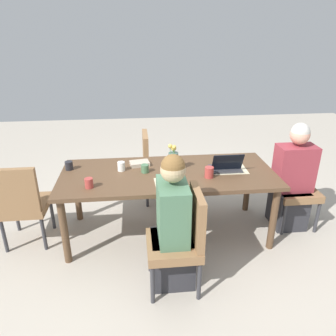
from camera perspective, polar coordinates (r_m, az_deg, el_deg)
name	(u,v)px	position (r m, az deg, el deg)	size (l,w,h in m)	color
ground_plane	(168,232)	(3.62, 0.00, -11.27)	(10.00, 10.00, 0.00)	#B2A899
dining_table	(168,179)	(3.30, 0.00, -1.94)	(2.17, 0.92, 0.72)	brown
chair_head_right_left_near	(294,182)	(3.85, 21.40, -2.27)	(0.44, 0.44, 0.90)	olive
person_head_right_left_near	(292,183)	(3.75, 21.14, -2.44)	(0.40, 0.36, 1.19)	#2D2D33
chair_near_left_mid	(182,236)	(2.70, 2.59, -11.96)	(0.44, 0.44, 0.90)	olive
person_near_left_mid	(173,229)	(2.72, 0.82, -10.87)	(0.36, 0.40, 1.19)	#2D2D33
chair_far_left_far	(155,164)	(4.06, -2.31, 0.76)	(0.44, 0.44, 0.90)	olive
chair_head_left_right_near	(22,202)	(3.49, -24.52, -5.45)	(0.44, 0.44, 0.90)	olive
flower_vase	(173,159)	(3.27, 0.94, 1.62)	(0.11, 0.10, 0.29)	#4C6B60
placemat_head_right_left_near	(229,169)	(3.39, 10.78, -0.23)	(0.36, 0.26, 0.00)	beige
placemat_near_left_mid	(170,186)	(2.99, 0.28, -3.14)	(0.36, 0.26, 0.00)	beige
laptop_head_right_left_near	(226,167)	(3.35, 10.23, 0.23)	(0.32, 0.22, 0.20)	#38383D
coffee_mug_near_left	(145,169)	(3.26, -4.13, -0.09)	(0.08, 0.08, 0.08)	#47704C
coffee_mug_near_right	(69,166)	(3.47, -17.17, 0.42)	(0.08, 0.08, 0.09)	#232328
coffee_mug_centre_left	(209,172)	(3.16, 7.32, -0.76)	(0.09, 0.09, 0.11)	#AD3D38
coffee_mug_centre_right	(121,166)	(3.33, -8.31, 0.30)	(0.08, 0.08, 0.09)	white
coffee_mug_far_left	(89,183)	(3.03, -13.87, -2.61)	(0.08, 0.08, 0.09)	#AD3D38
book_red_cover	(140,163)	(3.45, -5.07, 0.81)	(0.20, 0.14, 0.04)	#B2A38E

